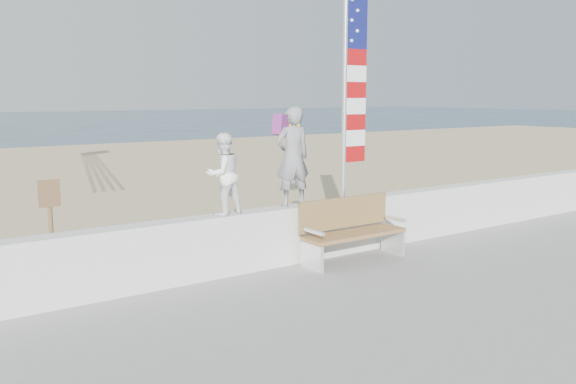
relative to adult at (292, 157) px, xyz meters
name	(u,v)px	position (x,y,z in m)	size (l,w,h in m)	color
ground	(354,314)	(-0.42, -2.00, -1.86)	(220.00, 220.00, 0.00)	#2C4259
sand	(117,208)	(-0.42, 7.00, -1.82)	(90.00, 40.00, 0.08)	tan
seawall	(270,237)	(-0.42, 0.00, -1.23)	(30.00, 0.35, 0.90)	silver
adult	(292,157)	(0.00, 0.00, 0.00)	(0.57, 0.37, 1.56)	gray
child	(223,174)	(-1.24, 0.00, -0.18)	(0.58, 0.45, 1.19)	white
bench	(351,229)	(0.83, -0.45, -1.17)	(1.80, 0.57, 1.00)	#996D42
flag	(351,84)	(1.16, 0.00, 1.13)	(0.50, 0.08, 3.50)	white
parafoil_kite	(286,127)	(2.02, 3.09, 0.27)	(0.85, 0.59, 0.58)	red
sign	(51,218)	(-3.22, 1.88, -0.92)	(0.32, 0.07, 1.46)	brown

